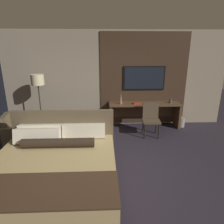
# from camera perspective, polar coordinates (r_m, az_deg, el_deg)

# --- Properties ---
(ground_plane) EXTENTS (16.00, 16.00, 0.00)m
(ground_plane) POSITION_cam_1_polar(r_m,az_deg,el_deg) (4.08, -1.15, -16.45)
(ground_plane) COLOR #28232D
(wall_back_tv_panel) EXTENTS (7.20, 0.09, 2.80)m
(wall_back_tv_panel) POSITION_cam_1_polar(r_m,az_deg,el_deg) (6.04, -0.19, 9.24)
(wall_back_tv_panel) COLOR gray
(wall_back_tv_panel) RESTS_ON ground_plane
(bed) EXTENTS (2.06, 2.13, 1.10)m
(bed) POSITION_cam_1_polar(r_m,az_deg,el_deg) (3.61, -16.19, -15.85)
(bed) COLOR #33281E
(bed) RESTS_ON ground_plane
(desk) EXTENTS (2.09, 0.54, 0.75)m
(desk) POSITION_cam_1_polar(r_m,az_deg,el_deg) (6.06, 9.11, 0.51)
(desk) COLOR brown
(desk) RESTS_ON ground_plane
(tv) EXTENTS (1.23, 0.04, 0.69)m
(tv) POSITION_cam_1_polar(r_m,az_deg,el_deg) (6.07, 9.14, 9.54)
(tv) COLOR black
(desk_chair) EXTENTS (0.49, 0.49, 0.88)m
(desk_chair) POSITION_cam_1_polar(r_m,az_deg,el_deg) (5.50, 11.02, -1.32)
(desk_chair) COLOR #4C3D2D
(desk_chair) RESTS_ON ground_plane
(armchair_by_window) EXTENTS (0.88, 0.90, 0.78)m
(armchair_by_window) POSITION_cam_1_polar(r_m,az_deg,el_deg) (5.50, -24.65, -5.56)
(armchair_by_window) COLOR brown
(armchair_by_window) RESTS_ON ground_plane
(floor_lamp) EXTENTS (0.34, 0.34, 1.63)m
(floor_lamp) POSITION_cam_1_polar(r_m,az_deg,el_deg) (5.76, -20.40, 7.39)
(floor_lamp) COLOR #282623
(floor_lamp) RESTS_ON ground_plane
(vase_tall) EXTENTS (0.10, 0.10, 0.32)m
(vase_tall) POSITION_cam_1_polar(r_m,az_deg,el_deg) (5.80, 2.52, 3.90)
(vase_tall) COLOR #846647
(vase_tall) RESTS_ON desk
(vase_short) EXTENTS (0.12, 0.12, 0.19)m
(vase_short) POSITION_cam_1_polar(r_m,az_deg,el_deg) (6.16, 16.38, 3.37)
(vase_short) COLOR #333338
(vase_short) RESTS_ON desk
(book) EXTENTS (0.25, 0.20, 0.03)m
(book) POSITION_cam_1_polar(r_m,az_deg,el_deg) (5.89, 7.00, 2.55)
(book) COLOR maroon
(book) RESTS_ON desk
(waste_bin) EXTENTS (0.22, 0.22, 0.28)m
(waste_bin) POSITION_cam_1_polar(r_m,az_deg,el_deg) (6.45, 19.08, -2.76)
(waste_bin) COLOR gray
(waste_bin) RESTS_ON ground_plane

